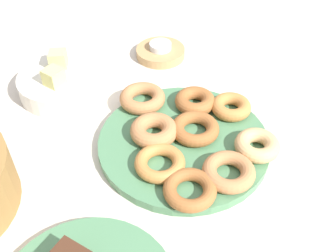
# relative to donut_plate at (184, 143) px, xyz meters

# --- Properties ---
(ground_plane) EXTENTS (2.40, 2.40, 0.00)m
(ground_plane) POSITION_rel_donut_plate_xyz_m (0.00, 0.00, -0.01)
(ground_plane) COLOR beige
(donut_plate) EXTENTS (0.32, 0.32, 0.02)m
(donut_plate) POSITION_rel_donut_plate_xyz_m (0.00, 0.00, 0.00)
(donut_plate) COLOR #4C7F56
(donut_plate) RESTS_ON ground_plane
(donut_0) EXTENTS (0.10, 0.10, 0.03)m
(donut_0) POSITION_rel_donut_plate_xyz_m (-0.01, -0.13, 0.02)
(donut_0) COLOR tan
(donut_0) RESTS_ON donut_plate
(donut_1) EXTENTS (0.13, 0.13, 0.03)m
(donut_1) POSITION_rel_donut_plate_xyz_m (-0.08, -0.09, 0.02)
(donut_1) COLOR #B27547
(donut_1) RESTS_ON donut_plate
(donut_2) EXTENTS (0.11, 0.11, 0.03)m
(donut_2) POSITION_rel_donut_plate_xyz_m (0.00, 0.06, 0.02)
(donut_2) COLOR #B27547
(donut_2) RESTS_ON donut_plate
(donut_3) EXTENTS (0.11, 0.11, 0.03)m
(donut_3) POSITION_rel_donut_plate_xyz_m (0.10, -0.01, 0.02)
(donut_3) COLOR #995B2D
(donut_3) RESTS_ON donut_plate
(donut_4) EXTENTS (0.12, 0.12, 0.02)m
(donut_4) POSITION_rel_donut_plate_xyz_m (-0.08, 0.03, 0.02)
(donut_4) COLOR #BC7A3D
(donut_4) RESTS_ON donut_plate
(donut_5) EXTENTS (0.10, 0.10, 0.03)m
(donut_5) POSITION_rel_donut_plate_xyz_m (0.09, -0.08, 0.02)
(donut_5) COLOR #BC7A3D
(donut_5) RESTS_ON donut_plate
(donut_6) EXTENTS (0.13, 0.13, 0.03)m
(donut_6) POSITION_rel_donut_plate_xyz_m (0.09, 0.10, 0.02)
(donut_6) COLOR #B27547
(donut_6) RESTS_ON donut_plate
(donut_7) EXTENTS (0.12, 0.12, 0.02)m
(donut_7) POSITION_rel_donut_plate_xyz_m (0.02, -0.02, 0.02)
(donut_7) COLOR #995B2D
(donut_7) RESTS_ON donut_plate
(donut_8) EXTENTS (0.11, 0.11, 0.02)m
(donut_8) POSITION_rel_donut_plate_xyz_m (-0.13, -0.02, 0.02)
(donut_8) COLOR #995B2D
(donut_8) RESTS_ON donut_plate
(candle_holder) EXTENTS (0.12, 0.12, 0.02)m
(candle_holder) POSITION_rel_donut_plate_xyz_m (0.30, 0.09, 0.00)
(candle_holder) COLOR tan
(candle_holder) RESTS_ON ground_plane
(tealight) EXTENTS (0.05, 0.05, 0.01)m
(tealight) POSITION_rel_donut_plate_xyz_m (0.30, 0.09, 0.02)
(tealight) COLOR silver
(tealight) RESTS_ON candle_holder
(fruit_bowl) EXTENTS (0.19, 0.19, 0.04)m
(fruit_bowl) POSITION_rel_donut_plate_xyz_m (0.13, 0.28, 0.01)
(fruit_bowl) COLOR silver
(fruit_bowl) RESTS_ON ground_plane
(melon_chunk_left) EXTENTS (0.05, 0.05, 0.04)m
(melon_chunk_left) POSITION_rel_donut_plate_xyz_m (0.10, 0.28, 0.05)
(melon_chunk_left) COLOR #DBD67A
(melon_chunk_left) RESTS_ON fruit_bowl
(melon_chunk_right) EXTENTS (0.04, 0.04, 0.04)m
(melon_chunk_right) POSITION_rel_donut_plate_xyz_m (0.16, 0.30, 0.05)
(melon_chunk_right) COLOR #DBD67A
(melon_chunk_right) RESTS_ON fruit_bowl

